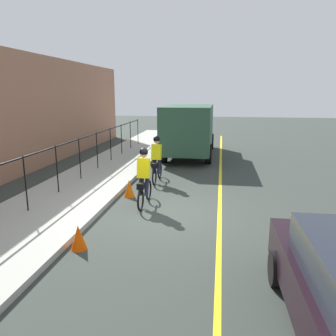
{
  "coord_description": "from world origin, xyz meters",
  "views": [
    {
      "loc": [
        -8.99,
        -1.55,
        3.44
      ],
      "look_at": [
        1.52,
        0.13,
        1.0
      ],
      "focal_mm": 35.32,
      "sensor_mm": 36.0,
      "label": 1
    }
  ],
  "objects_px": {
    "cyclist_lead": "(157,159)",
    "traffic_cone_near": "(129,188)",
    "traffic_cone_far": "(78,237)",
    "box_truck_background": "(190,128)",
    "cyclist_follow": "(144,177)"
  },
  "relations": [
    {
      "from": "cyclist_follow",
      "to": "traffic_cone_far",
      "type": "relative_size",
      "value": 3.22
    },
    {
      "from": "cyclist_lead",
      "to": "box_truck_background",
      "type": "height_order",
      "value": "box_truck_background"
    },
    {
      "from": "cyclist_lead",
      "to": "cyclist_follow",
      "type": "bearing_deg",
      "value": -176.25
    },
    {
      "from": "box_truck_background",
      "to": "traffic_cone_far",
      "type": "height_order",
      "value": "box_truck_background"
    },
    {
      "from": "traffic_cone_far",
      "to": "cyclist_follow",
      "type": "bearing_deg",
      "value": -14.38
    },
    {
      "from": "box_truck_background",
      "to": "traffic_cone_near",
      "type": "height_order",
      "value": "box_truck_background"
    },
    {
      "from": "cyclist_lead",
      "to": "traffic_cone_near",
      "type": "bearing_deg",
      "value": 165.08
    },
    {
      "from": "traffic_cone_near",
      "to": "traffic_cone_far",
      "type": "bearing_deg",
      "value": 178.77
    },
    {
      "from": "cyclist_follow",
      "to": "traffic_cone_far",
      "type": "xyz_separation_m",
      "value": [
        -3.08,
        0.79,
        -0.63
      ]
    },
    {
      "from": "cyclist_follow",
      "to": "traffic_cone_near",
      "type": "relative_size",
      "value": 3.07
    },
    {
      "from": "traffic_cone_near",
      "to": "traffic_cone_far",
      "type": "height_order",
      "value": "traffic_cone_near"
    },
    {
      "from": "traffic_cone_far",
      "to": "box_truck_background",
      "type": "bearing_deg",
      "value": -6.75
    },
    {
      "from": "cyclist_follow",
      "to": "traffic_cone_far",
      "type": "height_order",
      "value": "cyclist_follow"
    },
    {
      "from": "box_truck_background",
      "to": "cyclist_lead",
      "type": "bearing_deg",
      "value": 172.47
    },
    {
      "from": "cyclist_follow",
      "to": "traffic_cone_near",
      "type": "height_order",
      "value": "cyclist_follow"
    }
  ]
}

